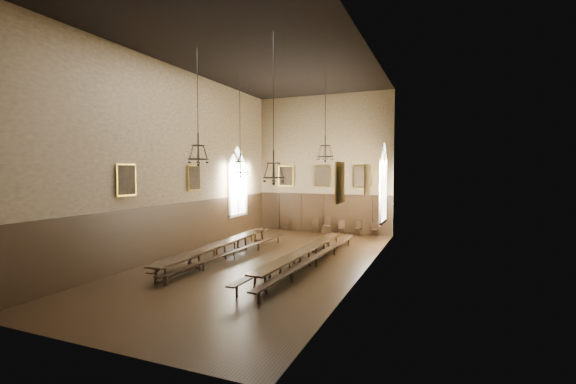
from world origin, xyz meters
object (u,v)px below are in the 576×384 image
Objects in this scene: chandelier_back_right at (325,150)px; bench_right_inner at (294,257)px; chair_4 at (326,229)px; chair_5 at (342,230)px; chair_6 at (357,231)px; bench_left_inner at (234,254)px; chair_7 at (375,232)px; table_left at (221,251)px; chair_3 at (315,228)px; chandelier_front_left at (198,152)px; bench_right_outer at (316,260)px; chandelier_back_left at (240,165)px; chair_1 at (286,227)px; table_right at (305,257)px; bench_left_outer at (214,252)px; chandelier_front_right at (274,167)px.

bench_right_inner is at bearing -105.37° from chandelier_back_right.
bench_right_inner is 8.37m from chair_4.
chair_5 is 0.95× the size of chair_6.
chair_7 reaches higher than bench_left_inner.
chair_6 is at bearing 83.08° from bench_right_inner.
chair_3 is at bearing 79.50° from table_left.
chair_4 reaches higher than bench_right_inner.
chandelier_front_left is at bearing -110.72° from chair_7.
chair_3 reaches higher than table_left.
chandelier_back_right reaches higher than chair_7.
chair_6 is at bearing -169.62° from chair_7.
bench_right_outer is at bearing -81.03° from chandelier_back_right.
chandelier_back_left is at bearing 95.82° from table_left.
chandelier_back_left is at bearing -93.65° from chair_1.
chair_3 is (-2.36, 8.53, -0.09)m from table_right.
table_left is 9.78m from chair_6.
chair_3 is 0.85× the size of chair_4.
bench_left_outer is 3.97m from bench_right_inner.
table_left is 5.91m from chandelier_front_right.
bench_left_inner is 0.91× the size of bench_right_inner.
chair_3 is 1.00× the size of chair_5.
chair_7 reaches higher than chair_5.
chandelier_back_left and chandelier_back_right have the same top height.
chandelier_back_right is at bearing 49.62° from chandelier_front_left.
chair_1 is at bearing 119.83° from bench_right_outer.
chandelier_front_right reaches higher than chair_3.
chair_6 is (4.48, 8.70, -0.09)m from table_left.
chair_7 is (5.91, -0.01, 0.01)m from chair_1.
bench_left_outer is 8.61m from chair_1.
bench_left_outer is 8.77× the size of chair_4.
chandelier_front_right reaches higher than bench_left_outer.
chandelier_back_right reaches higher than bench_right_inner.
chair_6 is at bearing -6.01° from chair_1.
chandelier_back_left is at bearing 130.44° from chandelier_front_right.
bench_left_inner is (0.66, 0.05, -0.10)m from table_left.
chandelier_back_right reaches higher than bench_left_inner.
bench_right_inner is at bearing -74.32° from chair_4.
chandelier_front_left is at bearing -93.57° from chair_4.
chair_3 reaches higher than chair_1.
chandelier_back_left reaches higher than chair_3.
table_left is 0.54m from bench_left_outer.
chair_5 is at bearing -167.81° from chair_6.
chandelier_front_left is (-3.32, -10.61, 4.57)m from chair_5.
table_right is 1.71× the size of chandelier_front_right.
bench_right_inner is 2.29× the size of chandelier_front_left.
chair_7 is at bearing 48.47° from chandelier_back_left.
table_right is 0.94× the size of bench_left_inner.
bench_left_inner is at bearing 75.20° from chandelier_front_left.
bench_left_inner is at bearing -110.55° from chair_3.
table_right is at bearing -10.91° from bench_right_inner.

